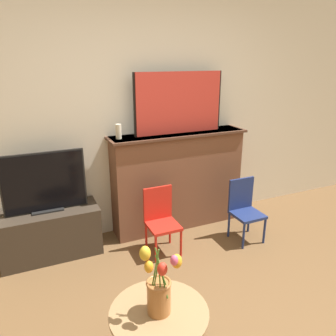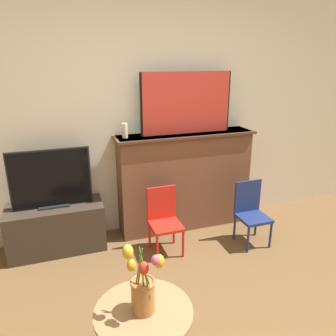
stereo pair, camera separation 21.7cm
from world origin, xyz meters
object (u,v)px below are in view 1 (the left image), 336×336
Objects in this scene: tv_monitor at (44,183)px; painting at (179,103)px; chair_blue at (244,207)px; vase_tulips at (159,289)px; chair_red at (161,218)px.

painting is at bearing 2.58° from tv_monitor.
chair_blue is at bearing -14.41° from tv_monitor.
painting reaches higher than chair_blue.
chair_blue is (0.51, -0.56, -1.05)m from painting.
vase_tulips is (-0.95, -1.73, -0.75)m from painting.
painting is at bearing 61.29° from vase_tulips.
painting reaches higher than vase_tulips.
tv_monitor reaches higher than chair_red.
chair_blue is 1.90m from vase_tulips.
chair_red is at bearing -19.32° from tv_monitor.
painting is 1.51× the size of chair_red.
painting reaches higher than chair_red.
painting is 1.33× the size of tv_monitor.
vase_tulips reaches higher than chair_blue.
painting is 1.56m from tv_monitor.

